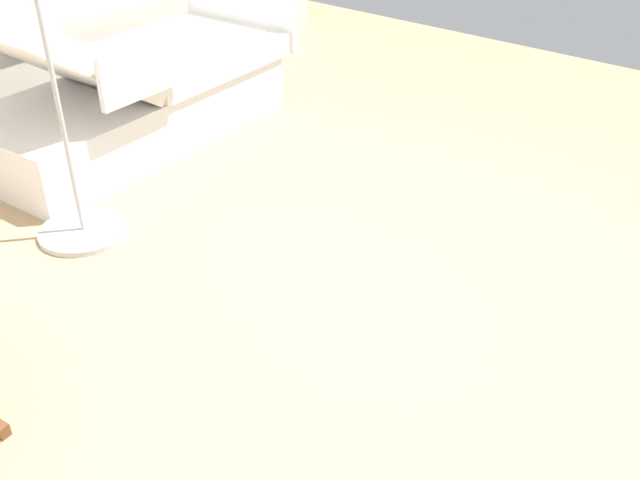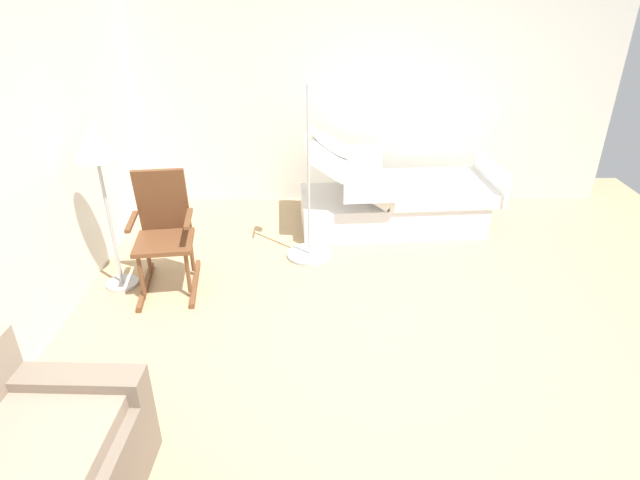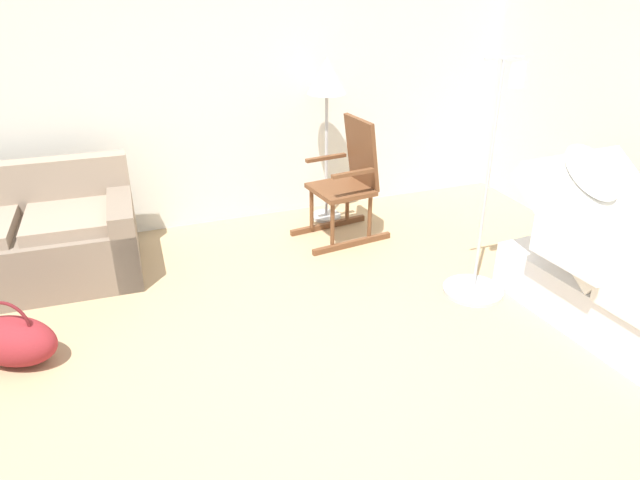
% 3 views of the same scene
% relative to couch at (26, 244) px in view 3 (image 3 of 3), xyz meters
% --- Properties ---
extents(ground_plane, '(6.90, 6.90, 0.00)m').
position_rel_couch_xyz_m(ground_plane, '(1.76, -2.06, -0.31)').
color(ground_plane, tan).
extents(back_wall, '(5.72, 0.10, 2.70)m').
position_rel_couch_xyz_m(back_wall, '(1.76, 0.66, 1.04)').
color(back_wall, silver).
rests_on(back_wall, ground).
extents(couch, '(1.63, 0.91, 0.85)m').
position_rel_couch_xyz_m(couch, '(0.00, 0.00, 0.00)').
color(couch, '#7D6C5C').
rests_on(couch, ground).
extents(rocking_chair, '(0.81, 0.56, 1.05)m').
position_rel_couch_xyz_m(rocking_chair, '(2.58, -0.11, 0.20)').
color(rocking_chair, brown).
rests_on(rocking_chair, ground).
extents(floor_lamp, '(0.34, 0.34, 1.48)m').
position_rel_couch_xyz_m(floor_lamp, '(2.55, 0.32, 0.92)').
color(floor_lamp, '#B2B5BA').
rests_on(floor_lamp, ground).
extents(duffel_bag, '(0.64, 0.57, 0.43)m').
position_rel_couch_xyz_m(duffel_bag, '(-0.02, -1.07, -0.15)').
color(duffel_bag, maroon).
rests_on(duffel_bag, ground).
extents(iv_pole, '(0.44, 0.44, 1.69)m').
position_rel_couch_xyz_m(iv_pole, '(3.08, -1.35, -0.06)').
color(iv_pole, '#B2B5BA').
rests_on(iv_pole, ground).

